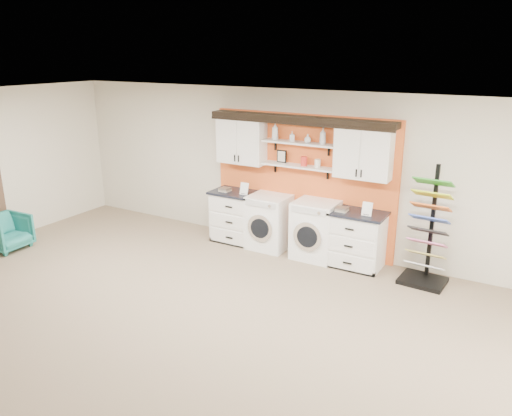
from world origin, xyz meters
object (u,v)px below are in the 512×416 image
Objects in this scene: sample_rack at (427,248)px; washer at (269,222)px; armchair at (7,232)px; base_cabinet_left at (238,217)px; dryer at (316,230)px; base_cabinet_right at (355,239)px.

washer is at bearing -177.49° from sample_rack.
base_cabinet_left is at bearing -57.08° from armchair.
dryer reaches higher than base_cabinet_left.
base_cabinet_left is at bearing 179.88° from dryer.
base_cabinet_right is 6.13m from armchair.
dryer is 1.46× the size of armchair.
sample_rack is 7.18m from armchair.
base_cabinet_right is 0.70m from dryer.
armchair is at bearing -156.76° from base_cabinet_right.
washer reaches higher than base_cabinet_right.
sample_rack reaches higher than base_cabinet_left.
sample_rack is at bearing -73.52° from armchair.
dryer is 1.84m from sample_rack.
armchair is (-5.63, -2.42, -0.16)m from base_cabinet_right.
base_cabinet_right is 1.39× the size of armchair.
armchair is at bearing -153.90° from dryer.
sample_rack is 2.66× the size of armchair.
washer is 2.74m from sample_rack.
dryer is at bearing -0.12° from base_cabinet_left.
base_cabinet_right is 0.52× the size of sample_rack.
base_cabinet_left is 1.02× the size of base_cabinet_right.
dryer is (-0.70, -0.00, 0.03)m from base_cabinet_right.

